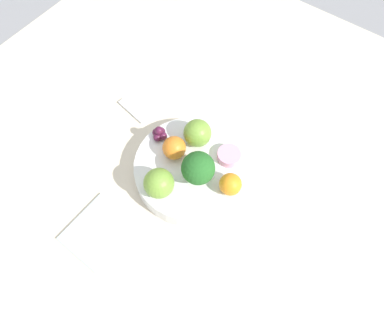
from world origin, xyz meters
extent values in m
plane|color=gray|center=(0.00, 0.00, 0.00)|extent=(6.00, 6.00, 0.00)
cube|color=beige|center=(0.00, 0.00, 0.01)|extent=(1.20, 1.20, 0.02)
cylinder|color=white|center=(0.00, 0.00, 0.04)|extent=(0.23, 0.23, 0.04)
cylinder|color=#99C17A|center=(-0.03, 0.02, 0.07)|extent=(0.02, 0.02, 0.02)
sphere|color=#236023|center=(-0.03, 0.02, 0.10)|extent=(0.06, 0.06, 0.06)
sphere|color=olive|center=(0.02, -0.05, 0.09)|extent=(0.06, 0.06, 0.06)
sphere|color=olive|center=(0.02, 0.08, 0.09)|extent=(0.06, 0.06, 0.06)
sphere|color=orange|center=(0.04, 0.00, 0.08)|extent=(0.05, 0.05, 0.05)
sphere|color=orange|center=(-0.09, 0.00, 0.08)|extent=(0.04, 0.04, 0.04)
sphere|color=#511938|center=(0.10, -0.01, 0.07)|extent=(0.02, 0.02, 0.02)
sphere|color=#511938|center=(0.09, -0.01, 0.07)|extent=(0.02, 0.02, 0.02)
sphere|color=#511938|center=(0.08, -0.02, 0.07)|extent=(0.02, 0.02, 0.02)
sphere|color=#511938|center=(0.09, -0.02, 0.07)|extent=(0.02, 0.02, 0.02)
sphere|color=#511938|center=(0.09, -0.01, 0.08)|extent=(0.02, 0.02, 0.02)
cylinder|color=#EA9EC6|center=(-0.05, -0.06, 0.07)|extent=(0.05, 0.05, 0.02)
cube|color=silver|center=(0.07, 0.20, 0.02)|extent=(0.11, 0.12, 0.01)
cube|color=silver|center=(0.20, -0.05, 0.02)|extent=(0.08, 0.03, 0.01)
camera|label=1|loc=(-0.20, 0.28, 0.70)|focal=35.00mm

